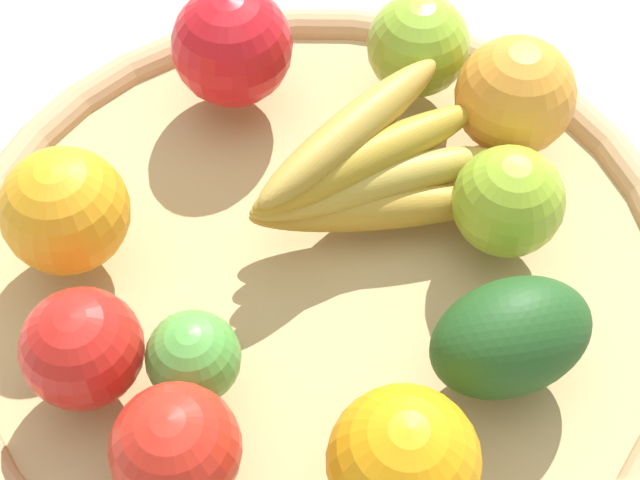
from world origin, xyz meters
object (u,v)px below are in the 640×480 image
lime_0 (193,357)px  orange_0 (65,211)px  apple_0 (232,46)px  apple_4 (176,449)px  apple_1 (418,45)px  apple_2 (508,201)px  orange_2 (403,462)px  banana_bunch (369,170)px  avocado (511,337)px  apple_3 (82,349)px  orange_1 (515,96)px

lime_0 → orange_0: bearing=149.3°
apple_0 → apple_4: 0.27m
lime_0 → apple_0: apple_0 is taller
apple_1 → apple_2: apple_1 is taller
orange_2 → banana_bunch: bearing=111.0°
apple_1 → apple_4: bearing=-98.0°
avocado → apple_3: size_ratio=1.40×
orange_2 → apple_4: orange_2 is taller
apple_3 → apple_4: (0.07, -0.04, 0.00)m
orange_0 → orange_2: (0.22, -0.09, 0.00)m
orange_1 → orange_2: same height
lime_0 → apple_4: (0.01, -0.05, 0.01)m
banana_bunch → orange_2: orange_2 is taller
orange_0 → apple_4: 0.16m
orange_1 → apple_4: size_ratio=1.15×
lime_0 → apple_3: (-0.05, -0.02, 0.01)m
orange_0 → orange_1: orange_1 is taller
avocado → apple_1: 0.22m
apple_2 → apple_3: 0.25m
banana_bunch → apple_3: size_ratio=2.36×
apple_2 → apple_0: bearing=161.3°
orange_2 → lime_0: bearing=167.0°
apple_2 → apple_4: (-0.12, -0.20, -0.00)m
apple_2 → orange_1: bearing=98.7°
apple_3 → orange_2: bearing=-3.9°
orange_1 → banana_bunch: bearing=-131.9°
banana_bunch → lime_0: bearing=-110.3°
orange_2 → lime_0: (-0.12, 0.03, -0.01)m
lime_0 → apple_4: apple_4 is taller
apple_4 → apple_3: bearing=151.5°
apple_3 → apple_1: bearing=67.7°
banana_bunch → orange_0: (-0.16, -0.09, 0.01)m
avocado → banana_bunch: banana_bunch is taller
banana_bunch → orange_2: (0.07, -0.17, 0.01)m
banana_bunch → lime_0: (-0.05, -0.15, -0.01)m
orange_0 → lime_0: orange_0 is taller
apple_4 → apple_0: bearing=104.8°
apple_1 → apple_2: bearing=-53.2°
apple_1 → apple_4: (-0.04, -0.31, -0.00)m
lime_0 → orange_2: bearing=-13.0°
orange_1 → apple_2: (0.01, -0.08, -0.00)m
orange_2 → apple_4: (-0.11, -0.02, -0.00)m
apple_1 → orange_0: orange_0 is taller
avocado → apple_3: 0.22m
apple_1 → orange_1: 0.08m
banana_bunch → apple_3: bearing=-123.9°
avocado → apple_1: (-0.10, 0.20, 0.00)m
apple_2 → lime_0: 0.20m
apple_4 → avocado: bearing=38.0°
apple_2 → apple_4: size_ratio=1.00×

